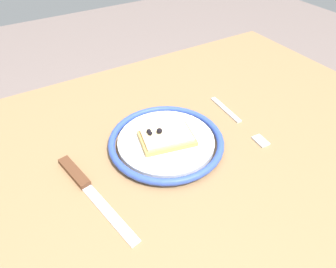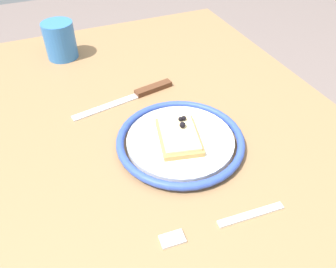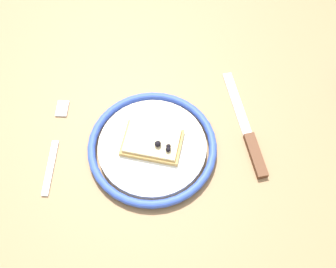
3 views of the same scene
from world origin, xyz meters
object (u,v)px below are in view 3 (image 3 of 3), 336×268
(plate, at_px, (152,147))
(fork, at_px, (55,144))
(knife, at_px, (250,140))
(pizza_slice_near, at_px, (154,142))
(dining_table, at_px, (154,147))

(plate, distance_m, fork, 0.18)
(knife, bearing_deg, pizza_slice_near, -176.79)
(plate, distance_m, knife, 0.19)
(fork, bearing_deg, plate, -4.29)
(fork, bearing_deg, knife, -0.10)
(knife, bearing_deg, plate, -175.95)
(dining_table, distance_m, knife, 0.21)
(dining_table, bearing_deg, plate, -90.42)
(dining_table, bearing_deg, fork, -169.82)
(knife, bearing_deg, dining_table, 169.68)
(dining_table, height_order, fork, fork)
(dining_table, height_order, pizza_slice_near, pizza_slice_near)
(knife, distance_m, fork, 0.37)
(fork, bearing_deg, pizza_slice_near, -3.30)
(plate, relative_size, fork, 1.19)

